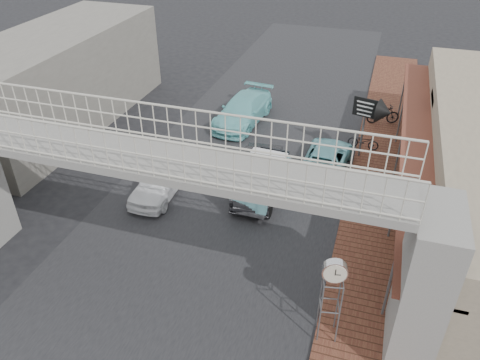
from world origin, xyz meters
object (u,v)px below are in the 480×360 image
Objects in this scene: white_hatchback at (160,180)px; angkot_curb at (326,158)px; angkot_far at (243,110)px; arrow_sign at (382,112)px; angkot_van at (261,177)px; motorcycle_near at (363,141)px; street_clock at (334,275)px; dark_sedan at (258,175)px; motorcycle_far at (383,114)px.

angkot_curb is at bearing 31.39° from white_hatchback.
arrow_sign is (7.40, -2.21, 1.89)m from angkot_far.
angkot_van is 2.37× the size of motorcycle_near.
motorcycle_near is 0.52× the size of street_clock.
arrow_sign reaches higher than motorcycle_near.
motorcycle_near is at bearing 78.33° from street_clock.
dark_sedan is 6.53m from arrow_sign.
angkot_far is (-5.23, 3.59, 0.15)m from angkot_curb.
arrow_sign reaches higher than angkot_curb.
dark_sedan is 3.03× the size of motorcycle_near.
white_hatchback reaches higher than motorcycle_near.
angkot_far is at bearing 105.31° from street_clock.
street_clock reaches higher than dark_sedan.
motorcycle_near is (8.11, 6.60, -0.17)m from white_hatchback.
motorcycle_near is 0.49× the size of arrow_sign.
angkot_curb is at bearing 139.75° from motorcycle_far.
angkot_van is at bearing 59.74° from angkot_curb.
angkot_curb is 6.35m from angkot_far.
dark_sedan is at bearing -61.21° from angkot_far.
motorcycle_far is at bearing 53.17° from dark_sedan.
street_clock is at bearing -57.04° from angkot_far.
dark_sedan is 3.74m from angkot_curb.
angkot_far is 15.01m from street_clock.
street_clock is (6.76, -13.27, 1.82)m from angkot_far.
white_hatchback is 10.46m from motorcycle_near.
white_hatchback is 1.34× the size of street_clock.
motorcycle_near is 2.43m from arrow_sign.
arrow_sign is (8.75, 5.61, 1.96)m from white_hatchback.
motorcycle_far is at bearing 66.63° from angkot_van.
angkot_van is at bearing 150.40° from motorcycle_near.
angkot_far is at bearing 87.09° from motorcycle_far.
arrow_sign is at bearing 31.32° from white_hatchback.
dark_sedan is at bearing 145.19° from motorcycle_near.
dark_sedan is (4.00, 1.53, 0.09)m from white_hatchback.
dark_sedan reaches higher than angkot_curb.
angkot_far is (1.35, 7.82, 0.07)m from white_hatchback.
angkot_far is at bearing 177.86° from arrow_sign.
dark_sedan is at bearing 108.82° from street_clock.
street_clock reaches higher than motorcycle_far.
angkot_curb is 2.82m from motorcycle_near.
white_hatchback is 4.42m from angkot_van.
white_hatchback is at bearing -132.82° from arrow_sign.
motorcycle_far is at bearing -9.03° from motorcycle_near.
angkot_far reaches higher than angkot_curb.
arrow_sign reaches higher than white_hatchback.
white_hatchback is 7.82m from angkot_curb.
arrow_sign is (2.17, 1.38, 2.03)m from angkot_curb.
dark_sedan is at bearing 120.37° from angkot_van.
arrow_sign is at bearing 75.03° from street_clock.
angkot_van is (4.30, 0.92, 0.43)m from white_hatchback.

